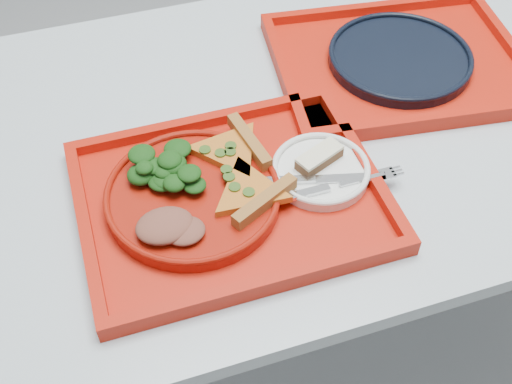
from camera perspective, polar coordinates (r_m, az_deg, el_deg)
ground at (r=1.74m, az=7.24°, el=-10.95°), size 10.00×10.00×0.00m
table at (r=1.21m, az=10.31°, el=5.38°), size 1.60×0.80×0.75m
tray_main at (r=0.97m, az=-2.26°, el=-0.69°), size 0.45×0.35×0.01m
tray_far at (r=1.23m, az=12.54°, el=10.94°), size 0.49×0.40×0.01m
dinner_plate at (r=0.96m, az=-5.62°, el=-0.46°), size 0.26×0.26×0.02m
side_plate at (r=0.99m, az=5.76°, el=1.78°), size 0.15×0.15×0.01m
navy_plate at (r=1.22m, az=12.65°, el=11.45°), size 0.26×0.26×0.02m
pizza_slice_a at (r=0.94m, az=-0.65°, el=0.30°), size 0.16×0.17×0.02m
pizza_slice_b at (r=0.99m, az=-2.35°, el=3.88°), size 0.15×0.14×0.02m
salad_heap at (r=0.96m, az=-8.37°, el=2.20°), size 0.10×0.09×0.05m
meat_portion at (r=0.90m, az=-8.12°, el=-2.97°), size 0.08×0.07×0.02m
dessert_bar at (r=0.99m, az=5.65°, el=3.07°), size 0.08×0.06×0.02m
knife at (r=0.97m, az=6.16°, el=1.21°), size 0.18×0.06×0.01m
fork at (r=0.96m, az=7.33°, el=0.62°), size 0.19×0.02×0.01m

